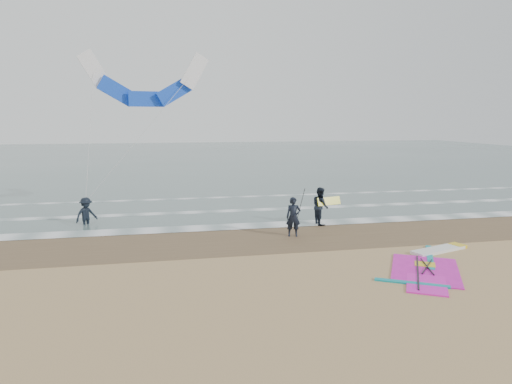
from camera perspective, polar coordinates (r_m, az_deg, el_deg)
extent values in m
plane|color=tan|center=(14.96, 11.33, -11.14)|extent=(120.00, 120.00, 0.00)
cube|color=#47605E|center=(61.37, -6.23, 4.29)|extent=(120.00, 80.00, 0.02)
cube|color=brown|center=(20.36, 4.79, -5.50)|extent=(120.00, 5.00, 0.01)
cube|color=white|center=(22.41, 3.22, -4.05)|extent=(120.00, 1.20, 0.02)
cube|color=white|center=(26.02, 1.11, -2.19)|extent=(120.00, 0.70, 0.02)
cube|color=white|center=(30.35, -0.73, -0.55)|extent=(120.00, 0.50, 0.01)
cube|color=white|center=(19.38, 21.81, -6.72)|extent=(2.54, 1.34, 0.12)
cube|color=yellow|center=(20.26, 23.86, -6.17)|extent=(0.61, 0.70, 0.13)
cube|color=#EB1DC0|center=(16.88, 20.38, -9.11)|extent=(3.46, 3.82, 0.04)
cube|color=#EB1DC0|center=(15.47, 20.54, -10.77)|extent=(1.91, 2.13, 0.05)
cube|color=#0C8C99|center=(18.42, 20.91, -7.60)|extent=(1.77, 2.84, 0.05)
cube|color=#0C8C99|center=(15.43, 18.88, -10.72)|extent=(2.07, 1.32, 0.05)
cube|color=yellow|center=(17.42, 20.36, -8.51)|extent=(0.89, 0.86, 0.05)
cylinder|color=black|center=(16.51, 19.57, -9.36)|extent=(1.83, 3.11, 0.06)
cylinder|color=black|center=(17.12, 20.61, -8.68)|extent=(1.22, 1.35, 0.04)
cylinder|color=black|center=(17.12, 20.61, -8.68)|extent=(0.59, 1.70, 0.04)
imported|color=black|center=(20.12, 4.69, -3.12)|extent=(0.71, 0.54, 1.75)
imported|color=black|center=(22.51, 8.04, -1.75)|extent=(0.76, 0.94, 1.85)
imported|color=black|center=(23.68, -20.50, -1.86)|extent=(1.26, 1.19, 1.71)
cylinder|color=black|center=(20.12, 5.53, -1.95)|extent=(0.17, 0.86, 1.82)
cube|color=yellow|center=(22.51, 9.10, -1.13)|extent=(1.30, 0.51, 0.39)
cube|color=white|center=(25.49, -19.63, 14.27)|extent=(1.59, 0.48, 2.00)
cube|color=blue|center=(25.29, -17.02, 11.98)|extent=(1.96, 0.57, 1.62)
cube|color=blue|center=(25.18, -13.56, 11.24)|extent=(1.81, 0.54, 0.80)
cube|color=blue|center=(25.19, -10.16, 12.25)|extent=(1.96, 0.57, 1.62)
cube|color=white|center=(25.33, -7.70, 14.74)|extent=(1.59, 0.48, 2.00)
cylinder|color=beige|center=(24.34, -20.07, 6.83)|extent=(0.45, 2.18, 6.52)
cylinder|color=beige|center=(24.09, -14.00, 7.09)|extent=(5.56, 2.18, 6.52)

